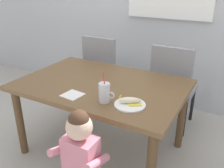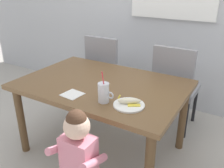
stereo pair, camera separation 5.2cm
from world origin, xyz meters
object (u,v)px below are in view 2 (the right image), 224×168
object	(u,v)px
milk_cup	(104,94)
snack_plate	(129,105)
dining_chair_left	(106,69)
dining_table	(102,92)
toddler_standing	(78,152)
dining_chair_right	(174,84)
paper_napkin	(72,94)
peeled_banana	(130,101)

from	to	relation	value
milk_cup	snack_plate	xyz separation A→B (m)	(0.19, 0.04, -0.06)
dining_chair_left	milk_cup	xyz separation A→B (m)	(0.61, -1.02, 0.24)
dining_table	toddler_standing	bearing A→B (deg)	-69.65
snack_plate	toddler_standing	bearing A→B (deg)	-109.84
dining_chair_left	dining_chair_right	xyz separation A→B (m)	(0.85, -0.01, 0.00)
toddler_standing	paper_napkin	size ratio (longest dim) A/B	5.59
dining_table	dining_chair_left	bearing A→B (deg)	119.36
toddler_standing	peeled_banana	xyz separation A→B (m)	(0.15, 0.43, 0.22)
milk_cup	paper_napkin	world-z (taller)	milk_cup
dining_table	paper_napkin	size ratio (longest dim) A/B	9.68
dining_chair_left	peeled_banana	xyz separation A→B (m)	(0.80, -0.96, 0.21)
toddler_standing	peeled_banana	distance (m)	0.51
dining_table	toddler_standing	xyz separation A→B (m)	(0.25, -0.67, -0.10)
peeled_banana	paper_napkin	xyz separation A→B (m)	(-0.47, -0.08, -0.03)
dining_chair_left	snack_plate	distance (m)	1.28
dining_chair_right	snack_plate	world-z (taller)	dining_chair_right
peeled_banana	snack_plate	bearing A→B (deg)	-85.39
dining_chair_right	toddler_standing	world-z (taller)	dining_chair_right
dining_table	peeled_banana	world-z (taller)	peeled_banana
dining_chair_left	dining_chair_right	bearing A→B (deg)	179.39
toddler_standing	dining_chair_right	bearing A→B (deg)	81.79
dining_table	snack_plate	distance (m)	0.48
dining_chair_left	paper_napkin	world-z (taller)	dining_chair_left
dining_table	milk_cup	distance (m)	0.40
toddler_standing	milk_cup	bearing A→B (deg)	96.08
dining_table	dining_chair_right	xyz separation A→B (m)	(0.45, 0.71, -0.09)
toddler_standing	dining_chair_left	bearing A→B (deg)	115.17
dining_table	snack_plate	world-z (taller)	snack_plate
snack_plate	peeled_banana	xyz separation A→B (m)	(-0.00, 0.01, 0.03)
snack_plate	peeled_banana	size ratio (longest dim) A/B	1.32
dining_chair_right	toddler_standing	bearing A→B (deg)	81.79
dining_chair_right	paper_napkin	distance (m)	1.17
peeled_banana	paper_napkin	distance (m)	0.48
toddler_standing	milk_cup	size ratio (longest dim) A/B	3.34
milk_cup	paper_napkin	size ratio (longest dim) A/B	1.67
milk_cup	peeled_banana	size ratio (longest dim) A/B	1.44
dining_chair_left	snack_plate	xyz separation A→B (m)	(0.80, -0.98, 0.18)
paper_napkin	milk_cup	bearing A→B (deg)	5.17
milk_cup	paper_napkin	bearing A→B (deg)	-174.83
paper_napkin	dining_chair_right	bearing A→B (deg)	63.24
dining_table	snack_plate	size ratio (longest dim) A/B	6.31
toddler_standing	peeled_banana	world-z (taller)	toddler_standing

